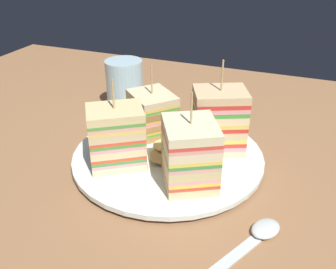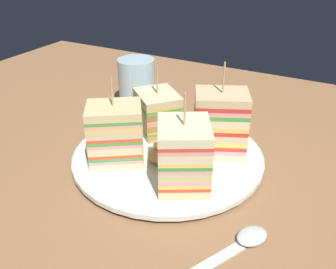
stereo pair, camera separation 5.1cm
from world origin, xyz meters
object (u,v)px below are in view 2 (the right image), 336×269
sandwich_wedge_2 (220,123)px  chip_pile (170,152)px  sandwich_wedge_3 (158,112)px  spoon (236,246)px  sandwich_wedge_1 (184,155)px  drinking_glass (137,87)px  plate (168,156)px  sandwich_wedge_0 (116,134)px

sandwich_wedge_2 → chip_pile: bearing=13.4°
sandwich_wedge_3 → spoon: sandwich_wedge_3 is taller
sandwich_wedge_1 → chip_pile: sandwich_wedge_1 is taller
drinking_glass → sandwich_wedge_2: bearing=153.1°
plate → drinking_glass: 19.65cm
plate → sandwich_wedge_2: sandwich_wedge_2 is taller
sandwich_wedge_1 → sandwich_wedge_2: sandwich_wedge_2 is taller
chip_pile → spoon: 17.35cm
chip_pile → sandwich_wedge_3: bearing=-48.3°
plate → sandwich_wedge_0: (5.21, 4.75, 4.48)cm
sandwich_wedge_1 → spoon: 12.06cm
sandwich_wedge_2 → drinking_glass: sandwich_wedge_2 is taller
sandwich_wedge_0 → spoon: size_ratio=0.77×
sandwich_wedge_0 → spoon: 20.85cm
sandwich_wedge_0 → plate: bearing=8.4°
sandwich_wedge_0 → drinking_glass: (8.50, -18.48, -1.42)cm
sandwich_wedge_1 → drinking_glass: bearing=15.3°
sandwich_wedge_0 → sandwich_wedge_2: sandwich_wedge_2 is taller
chip_pile → sandwich_wedge_2: bearing=-142.0°
sandwich_wedge_0 → sandwich_wedge_2: 14.06cm
sandwich_wedge_2 → chip_pile: size_ratio=1.91×
sandwich_wedge_1 → sandwich_wedge_2: (-1.12, -8.88, 0.44)cm
plate → sandwich_wedge_3: size_ratio=2.54×
sandwich_wedge_1 → sandwich_wedge_3: 14.12cm
spoon → sandwich_wedge_0: bearing=97.7°
plate → sandwich_wedge_2: bearing=-147.7°
sandwich_wedge_0 → spoon: (-19.17, 6.63, -4.82)cm
plate → drinking_glass: (13.71, -13.73, 3.05)cm
sandwich_wedge_1 → drinking_glass: size_ratio=1.34×
sandwich_wedge_3 → sandwich_wedge_0: bearing=-52.4°
sandwich_wedge_2 → spoon: bearing=93.3°
chip_pile → drinking_glass: 20.21cm
chip_pile → plate: bearing=-40.2°
sandwich_wedge_0 → drinking_glass: size_ratio=1.32×
spoon → drinking_glass: (27.67, -25.10, 3.40)cm
sandwich_wedge_1 → sandwich_wedge_2: size_ratio=0.91×
plate → sandwich_wedge_0: bearing=42.3°
sandwich_wedge_0 → sandwich_wedge_1: bearing=-36.0°
chip_pile → spoon: size_ratio=0.45×
sandwich_wedge_3 → chip_pile: 8.13cm
sandwich_wedge_0 → sandwich_wedge_1: 10.07cm
chip_pile → sandwich_wedge_1: bearing=132.7°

